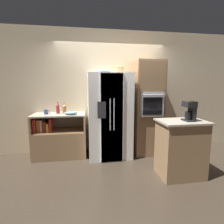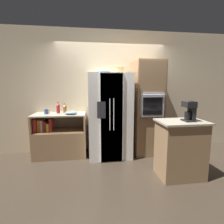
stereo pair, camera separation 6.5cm
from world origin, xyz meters
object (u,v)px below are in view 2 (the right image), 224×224
object	(u,v)px
wall_oven	(147,108)
bottle_short	(58,108)
bottle_tall	(65,109)
coffee_maker	(190,110)
mug	(46,112)
wicker_basket	(117,70)
fruit_bowl	(103,72)
refrigerator	(109,116)
mixing_bowl	(71,113)

from	to	relation	value
wall_oven	bottle_short	distance (m)	1.96
bottle_tall	coffee_maker	world-z (taller)	coffee_maker
bottle_short	mug	bearing A→B (deg)	-159.72
wicker_basket	bottle_tall	bearing A→B (deg)	171.06
fruit_bowl	bottle_short	bearing A→B (deg)	169.29
wall_oven	fruit_bowl	world-z (taller)	wall_oven
coffee_maker	bottle_short	bearing A→B (deg)	150.12
wall_oven	bottle_short	xyz separation A→B (m)	(-1.96, 0.13, 0.01)
wicker_basket	coffee_maker	world-z (taller)	wicker_basket
refrigerator	bottle_short	world-z (taller)	refrigerator
refrigerator	coffee_maker	xyz separation A→B (m)	(1.18, -1.12, 0.25)
fruit_bowl	wall_oven	bearing A→B (deg)	3.04
bottle_short	fruit_bowl	bearing A→B (deg)	-10.71
fruit_bowl	mug	distance (m)	1.47
refrigerator	fruit_bowl	distance (m)	0.94
bottle_tall	bottle_short	bearing A→B (deg)	-169.67
wall_oven	fruit_bowl	xyz separation A→B (m)	(-0.98, -0.05, 0.79)
bottle_tall	coffee_maker	distance (m)	2.52
bottle_tall	fruit_bowl	bearing A→B (deg)	-14.10
bottle_tall	mug	world-z (taller)	bottle_tall
refrigerator	mixing_bowl	size ratio (longest dim) A/B	6.83
wall_oven	wicker_basket	distance (m)	1.07
fruit_bowl	coffee_maker	world-z (taller)	fruit_bowl
refrigerator	mug	xyz separation A→B (m)	(-1.33, 0.10, 0.10)
mug	mixing_bowl	distance (m)	0.52
wicker_basket	wall_oven	bearing A→B (deg)	1.90
bottle_tall	coffee_maker	bearing A→B (deg)	-31.96
bottle_short	mug	world-z (taller)	bottle_short
bottle_short	coffee_maker	distance (m)	2.63
wall_oven	coffee_maker	bearing A→B (deg)	-74.86
mug	mixing_bowl	world-z (taller)	mug
mug	coffee_maker	bearing A→B (deg)	-26.01
wicker_basket	mug	xyz separation A→B (m)	(-1.51, 0.07, -0.88)
bottle_tall	mixing_bowl	size ratio (longest dim) A/B	0.80
wall_oven	wicker_basket	xyz separation A→B (m)	(-0.68, -0.02, 0.83)
fruit_bowl	mug	size ratio (longest dim) A/B	2.48
refrigerator	fruit_bowl	bearing A→B (deg)	178.96
bottle_tall	refrigerator	bearing A→B (deg)	-12.45
mug	bottle_tall	bearing A→B (deg)	16.64
refrigerator	wall_oven	xyz separation A→B (m)	(0.86, 0.05, 0.14)
refrigerator	coffee_maker	bearing A→B (deg)	-43.63
mug	coffee_maker	size ratio (longest dim) A/B	0.38
bottle_short	coffee_maker	bearing A→B (deg)	-29.88
wicker_basket	fruit_bowl	xyz separation A→B (m)	(-0.31, -0.03, -0.04)
fruit_bowl	wicker_basket	bearing A→B (deg)	5.53
bottle_short	mug	size ratio (longest dim) A/B	2.02
bottle_tall	coffee_maker	size ratio (longest dim) A/B	0.65
wall_oven	mixing_bowl	bearing A→B (deg)	-178.67
wall_oven	coffee_maker	xyz separation A→B (m)	(0.32, -1.18, 0.11)
refrigerator	wicker_basket	xyz separation A→B (m)	(0.18, 0.03, 0.98)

